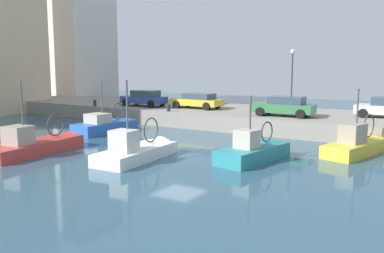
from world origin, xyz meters
name	(u,v)px	position (x,y,z in m)	size (l,w,h in m)	color
water_surface	(179,151)	(0.00, 0.00, 0.00)	(80.00, 80.00, 0.00)	#2D5166
quay_wall	(260,118)	(11.50, 0.00, 0.60)	(9.00, 56.00, 1.20)	gray
fishing_boat_teal	(256,158)	(0.24, -4.66, 0.11)	(5.61, 2.53, 4.13)	teal
fishing_boat_blue	(109,130)	(2.78, 8.08, 0.12)	(5.64, 2.43, 4.56)	#2D60B7
fishing_boat_white	(140,156)	(-2.75, 0.60, 0.13)	(5.99, 2.26, 4.98)	white
fishing_boat_yellow	(359,151)	(4.69, -8.81, 0.16)	(6.06, 2.90, 4.34)	gold
fishing_boat_red	(39,150)	(-4.60, 6.34, 0.13)	(6.84, 2.43, 4.87)	#BC3833
parked_car_green	(285,106)	(9.27, -2.78, 1.93)	(2.15, 4.35, 1.41)	#387547
parked_car_yellow	(198,101)	(10.45, 5.23, 1.86)	(2.03, 4.30, 1.26)	gold
parked_car_blue	(144,98)	(9.57, 10.19, 1.92)	(2.03, 4.11, 1.41)	#334C9E
mooring_bollard_mid	(168,108)	(7.35, 6.00, 1.48)	(0.28, 0.28, 0.55)	#2D2D33
mooring_bollard_north	(95,103)	(7.35, 14.00, 1.48)	(0.28, 0.28, 0.55)	#2D2D33
quay_streetlamp	(292,70)	(13.00, -1.95, 4.45)	(0.36, 0.36, 4.83)	#38383D
waterfront_building_west	(79,37)	(17.23, 26.37, 8.10)	(7.39, 6.37, 16.17)	silver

